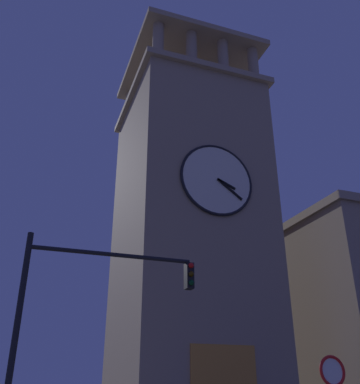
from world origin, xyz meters
name	(u,v)px	position (x,y,z in m)	size (l,w,h in m)	color
clocktower	(189,237)	(0.59, -2.23, 10.50)	(8.37, 9.17, 25.48)	gray
traffic_signal_near	(82,309)	(8.00, 9.42, 4.06)	(4.69, 0.41, 5.95)	black
no_horn_sign	(333,382)	(1.69, 10.99, 2.33)	(0.78, 0.14, 2.97)	black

